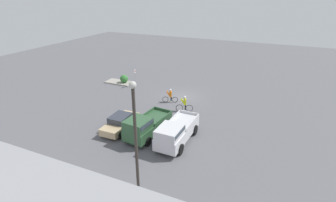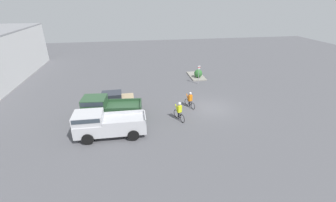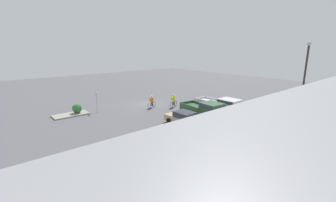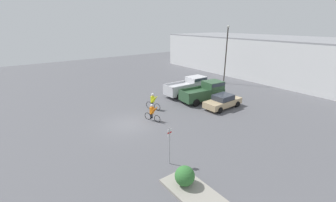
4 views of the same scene
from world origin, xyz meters
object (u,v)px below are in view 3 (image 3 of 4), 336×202
(sedan_0, at_px, (185,119))
(pickup_truck_0, at_px, (220,106))
(cyclist_0, at_px, (152,101))
(pickup_truck_1, at_px, (204,110))
(fire_lane_sign, at_px, (97,100))
(cyclist_1, at_px, (173,100))
(shrub, at_px, (77,108))
(lamppost, at_px, (304,82))

(sedan_0, bearing_deg, pickup_truck_0, 178.45)
(pickup_truck_0, bearing_deg, cyclist_0, -63.32)
(pickup_truck_1, xyz_separation_m, fire_lane_sign, (7.38, -10.69, 0.41))
(cyclist_1, bearing_deg, shrub, -24.66)
(cyclist_0, bearing_deg, sedan_0, 78.18)
(pickup_truck_0, distance_m, cyclist_0, 8.85)
(sedan_0, height_order, cyclist_1, cyclist_1)
(shrub, bearing_deg, pickup_truck_1, 130.25)
(pickup_truck_0, relative_size, pickup_truck_1, 1.04)
(cyclist_0, relative_size, fire_lane_sign, 0.67)
(pickup_truck_0, height_order, sedan_0, pickup_truck_0)
(pickup_truck_0, xyz_separation_m, pickup_truck_1, (2.84, 0.05, -0.01))
(cyclist_0, height_order, lamppost, lamppost)
(pickup_truck_1, relative_size, fire_lane_sign, 2.09)
(pickup_truck_1, height_order, fire_lane_sign, fire_lane_sign)
(pickup_truck_0, xyz_separation_m, shrub, (12.42, -11.26, -0.43))
(pickup_truck_1, bearing_deg, cyclist_0, -81.90)
(lamppost, bearing_deg, fire_lane_sign, -58.68)
(sedan_0, bearing_deg, shrub, -58.44)
(sedan_0, bearing_deg, lamppost, 129.52)
(pickup_truck_0, xyz_separation_m, fire_lane_sign, (10.22, -10.64, 0.39))
(sedan_0, xyz_separation_m, lamppost, (-6.68, 8.10, 3.99))
(pickup_truck_1, bearing_deg, sedan_0, -4.22)
(sedan_0, relative_size, shrub, 4.02)
(lamppost, xyz_separation_m, shrub, (13.51, -19.21, -4.01))
(pickup_truck_1, xyz_separation_m, shrub, (9.58, -11.31, -0.41))
(shrub, bearing_deg, cyclist_0, 158.34)
(fire_lane_sign, relative_size, lamppost, 0.31)
(pickup_truck_0, height_order, lamppost, lamppost)
(cyclist_1, bearing_deg, sedan_0, 57.00)
(pickup_truck_0, xyz_separation_m, cyclist_1, (1.60, -6.30, -0.22))
(lamppost, height_order, shrub, lamppost)
(pickup_truck_1, distance_m, shrub, 14.83)
(fire_lane_sign, xyz_separation_m, lamppost, (-11.31, 18.59, 3.19))
(sedan_0, xyz_separation_m, cyclist_0, (-1.62, -7.75, 0.12))
(pickup_truck_1, distance_m, lamppost, 9.53)
(cyclist_0, xyz_separation_m, fire_lane_sign, (6.25, -2.73, 0.69))
(cyclist_1, height_order, fire_lane_sign, fire_lane_sign)
(cyclist_1, bearing_deg, fire_lane_sign, -26.74)
(sedan_0, height_order, lamppost, lamppost)
(fire_lane_sign, height_order, lamppost, lamppost)
(cyclist_0, relative_size, shrub, 1.55)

